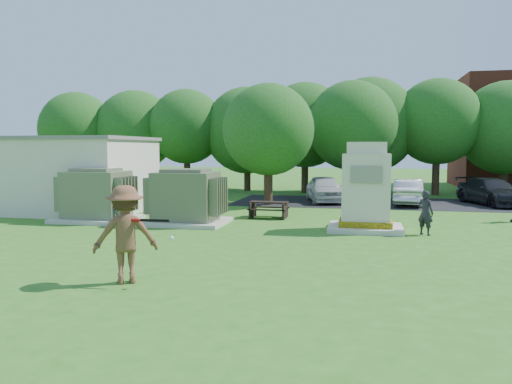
% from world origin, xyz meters
% --- Properties ---
extents(ground, '(120.00, 120.00, 0.00)m').
position_xyz_m(ground, '(0.00, 0.00, 0.00)').
color(ground, '#2D6619').
rests_on(ground, ground).
extents(service_building, '(10.00, 5.00, 3.20)m').
position_xyz_m(service_building, '(-11.00, 7.00, 1.60)').
color(service_building, beige).
rests_on(service_building, ground).
extents(service_building_roof, '(10.20, 5.20, 0.15)m').
position_xyz_m(service_building_roof, '(-11.00, 7.00, 3.27)').
color(service_building_roof, slate).
rests_on(service_building_roof, service_building).
extents(parking_strip, '(20.00, 6.00, 0.01)m').
position_xyz_m(parking_strip, '(7.00, 13.50, 0.01)').
color(parking_strip, '#232326').
rests_on(parking_strip, ground).
extents(transformer_left, '(3.00, 2.40, 2.07)m').
position_xyz_m(transformer_left, '(-6.50, 4.50, 0.97)').
color(transformer_left, beige).
rests_on(transformer_left, ground).
extents(transformer_right, '(3.00, 2.40, 2.07)m').
position_xyz_m(transformer_right, '(-2.80, 4.50, 0.97)').
color(transformer_right, beige).
rests_on(transformer_right, ground).
extents(generator_cabinet, '(2.51, 2.05, 3.05)m').
position_xyz_m(generator_cabinet, '(3.80, 4.35, 1.34)').
color(generator_cabinet, beige).
rests_on(generator_cabinet, ground).
extents(picnic_table, '(1.57, 1.17, 0.67)m').
position_xyz_m(picnic_table, '(-0.06, 6.76, 0.42)').
color(picnic_table, black).
rests_on(picnic_table, ground).
extents(batter, '(1.54, 1.32, 2.07)m').
position_xyz_m(batter, '(-1.16, -3.62, 1.03)').
color(batter, brown).
rests_on(batter, ground).
extents(person_by_generator, '(0.64, 0.60, 1.47)m').
position_xyz_m(person_by_generator, '(5.72, 3.84, 0.74)').
color(person_by_generator, black).
rests_on(person_by_generator, ground).
extents(car_white, '(2.58, 4.41, 1.41)m').
position_xyz_m(car_white, '(1.69, 13.41, 0.71)').
color(car_white, silver).
rests_on(car_white, ground).
extents(car_silver_a, '(1.70, 4.03, 1.29)m').
position_xyz_m(car_silver_a, '(5.92, 12.95, 0.65)').
color(car_silver_a, '#BCBCC1').
rests_on(car_silver_a, ground).
extents(car_dark, '(3.24, 4.95, 1.33)m').
position_xyz_m(car_dark, '(10.04, 13.80, 0.67)').
color(car_dark, black).
rests_on(car_dark, ground).
extents(batting_equipment, '(0.97, 0.15, 0.42)m').
position_xyz_m(batting_equipment, '(-0.57, -3.68, 1.30)').
color(batting_equipment, black).
rests_on(batting_equipment, ground).
extents(tree_row, '(41.30, 13.30, 7.30)m').
position_xyz_m(tree_row, '(1.75, 18.50, 4.15)').
color(tree_row, '#47301E').
rests_on(tree_row, ground).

